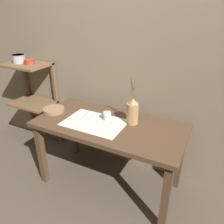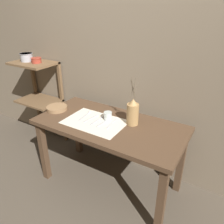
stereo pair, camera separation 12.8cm
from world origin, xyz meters
name	(u,v)px [view 1 (the left image)]	position (x,y,z in m)	size (l,w,h in m)	color
ground_plane	(110,182)	(0.00, 0.00, 0.00)	(12.00, 12.00, 0.00)	brown
stone_wall_back	(130,59)	(0.00, 0.44, 1.20)	(7.00, 0.06, 2.40)	#7A6B56
wooden_table	(109,132)	(0.00, 0.00, 0.61)	(1.36, 0.66, 0.71)	#4C3523
wooden_shelf_unit	(33,89)	(-1.17, 0.25, 0.76)	(0.51, 0.36, 1.07)	brown
linen_cloth	(94,122)	(-0.13, -0.05, 0.71)	(0.55, 0.37, 0.00)	beige
pitcher_with_flowers	(132,112)	(0.18, 0.10, 0.82)	(0.11, 0.11, 0.44)	#A87F4C
wooden_bowl	(54,110)	(-0.61, -0.03, 0.72)	(0.21, 0.21, 0.04)	#8E6B47
glass_tumbler_near	(107,116)	(-0.05, 0.05, 0.75)	(0.08, 0.08, 0.07)	#B7C1BC
spoon_inner	(86,114)	(-0.28, 0.05, 0.71)	(0.04, 0.20, 0.02)	#A8A8AD
fork_outer	(89,119)	(-0.20, -0.02, 0.71)	(0.04, 0.19, 0.00)	#A8A8AD
fork_inner	(96,121)	(-0.12, -0.02, 0.71)	(0.02, 0.19, 0.00)	#A8A8AD
spoon_outer	(107,120)	(-0.05, 0.04, 0.71)	(0.03, 0.21, 0.02)	#A8A8AD
knife_center	(111,124)	(0.02, -0.01, 0.71)	(0.03, 0.19, 0.00)	#A8A8AD
metal_pot_large	(19,58)	(-1.26, 0.21, 1.12)	(0.15, 0.15, 0.09)	#A8A8AD
metal_pot_small	(29,61)	(-1.10, 0.21, 1.11)	(0.12, 0.12, 0.06)	#9E3828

